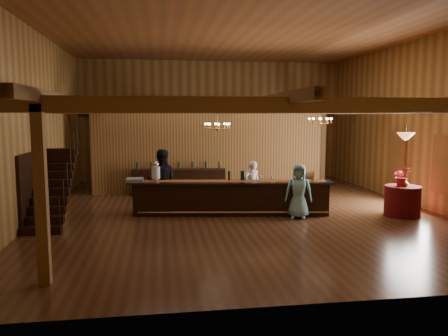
{
  "coord_description": "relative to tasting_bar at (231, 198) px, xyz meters",
  "views": [
    {
      "loc": [
        -2.43,
        -13.4,
        3.0
      ],
      "look_at": [
        -0.4,
        0.36,
        1.32
      ],
      "focal_mm": 35.0,
      "sensor_mm": 36.0,
      "label": 1
    }
  ],
  "objects": [
    {
      "name": "chandelier_right",
      "position": [
        3.27,
        1.31,
        2.32
      ],
      "size": [
        0.8,
        0.8,
        0.52
      ],
      "color": "#B37729",
      "rests_on": "beam_grid"
    },
    {
      "name": "guest",
      "position": [
        1.88,
        -0.77,
        0.28
      ],
      "size": [
        0.91,
        0.75,
        1.61
      ],
      "primitive_type": "imported",
      "rotation": [
        0.0,
        0.0,
        -0.35
      ],
      "color": "#79C0CA",
      "rests_on": "floor"
    },
    {
      "name": "table_flowers",
      "position": [
        5.04,
        -0.88,
        0.68
      ],
      "size": [
        0.6,
        0.54,
        0.58
      ],
      "primitive_type": "imported",
      "rotation": [
        0.0,
        0.0,
        -0.19
      ],
      "color": "red",
      "rests_on": "round_table"
    },
    {
      "name": "raffle_drum",
      "position": [
        2.31,
        -0.37,
        0.68
      ],
      "size": [
        0.34,
        0.24,
        0.3
      ],
      "color": "brown",
      "rests_on": "tasting_bar"
    },
    {
      "name": "partition_wall",
      "position": [
        -0.18,
        4.02,
        1.03
      ],
      "size": [
        9.0,
        0.18,
        3.1
      ],
      "primitive_type": "cube",
      "color": "brown",
      "rests_on": "floor"
    },
    {
      "name": "bar_bottle_0",
      "position": [
        -0.04,
        0.12,
        0.65
      ],
      "size": [
        0.07,
        0.07,
        0.3
      ],
      "primitive_type": "cylinder",
      "color": "black",
      "rests_on": "tasting_bar"
    },
    {
      "name": "bartender",
      "position": [
        0.8,
        0.72,
        0.26
      ],
      "size": [
        0.66,
        0.53,
        1.56
      ],
      "primitive_type": "imported",
      "rotation": [
        0.0,
        0.0,
        3.45
      ],
      "color": "white",
      "rests_on": "floor"
    },
    {
      "name": "beverage_dispenser",
      "position": [
        -2.25,
        0.36,
        0.79
      ],
      "size": [
        0.26,
        0.26,
        0.6
      ],
      "color": "silver",
      "rests_on": "tasting_bar"
    },
    {
      "name": "round_table",
      "position": [
        5.06,
        -0.94,
        -0.07
      ],
      "size": [
        1.05,
        1.05,
        0.91
      ],
      "primitive_type": "cylinder",
      "color": "#640B0D",
      "rests_on": "floor"
    },
    {
      "name": "floor",
      "position": [
        0.32,
        0.52,
        -0.52
      ],
      "size": [
        14.0,
        14.0,
        0.0
      ],
      "primitive_type": "plane",
      "color": "#412712",
      "rests_on": "ground"
    },
    {
      "name": "wall_left",
      "position": [
        -5.68,
        0.52,
        2.23
      ],
      "size": [
        0.1,
        14.0,
        5.5
      ],
      "primitive_type": "cube",
      "color": "olive",
      "rests_on": "floor"
    },
    {
      "name": "backbar_shelf",
      "position": [
        -1.42,
        3.57,
        -0.03
      ],
      "size": [
        3.54,
        0.97,
        0.99
      ],
      "primitive_type": "cube",
      "rotation": [
        0.0,
        0.0,
        -0.12
      ],
      "color": "black",
      "rests_on": "floor"
    },
    {
      "name": "bar_bottle_2",
      "position": [
        0.4,
        0.06,
        0.65
      ],
      "size": [
        0.07,
        0.07,
        0.3
      ],
      "primitive_type": "cylinder",
      "color": "black",
      "rests_on": "tasting_bar"
    },
    {
      "name": "ceiling",
      "position": [
        0.32,
        0.52,
        4.98
      ],
      "size": [
        14.0,
        14.0,
        0.0
      ],
      "primitive_type": "plane",
      "rotation": [
        3.14,
        0.0,
        0.0
      ],
      "color": "brown",
      "rests_on": "wall_back"
    },
    {
      "name": "window_right_back",
      "position": [
        6.27,
        1.52,
        1.03
      ],
      "size": [
        0.12,
        1.05,
        1.75
      ],
      "primitive_type": "cube",
      "color": "white",
      "rests_on": "wall_right"
    },
    {
      "name": "staircase",
      "position": [
        -5.13,
        -0.22,
        0.48
      ],
      "size": [
        1.0,
        2.8,
        2.0
      ],
      "color": "black",
      "rests_on": "floor"
    },
    {
      "name": "staff_second",
      "position": [
        -2.08,
        0.86,
        0.46
      ],
      "size": [
        0.97,
        0.76,
        1.95
      ],
      "primitive_type": "imported",
      "rotation": [
        0.0,
        0.0,
        3.12
      ],
      "color": "black",
      "rests_on": "floor"
    },
    {
      "name": "floor_plant",
      "position": [
        2.02,
        4.31,
        0.15
      ],
      "size": [
        0.92,
        0.84,
        1.35
      ],
      "primitive_type": "imported",
      "rotation": [
        0.0,
        0.0,
        -0.41
      ],
      "color": "#3F6F2A",
      "rests_on": "floor"
    },
    {
      "name": "wall_right",
      "position": [
        6.32,
        0.52,
        2.23
      ],
      "size": [
        0.1,
        14.0,
        5.5
      ],
      "primitive_type": "cube",
      "color": "olive",
      "rests_on": "floor"
    },
    {
      "name": "tasting_bar",
      "position": [
        0.0,
        0.0,
        0.0
      ],
      "size": [
        6.19,
        1.6,
        1.04
      ],
      "rotation": [
        0.0,
        0.0,
        -0.14
      ],
      "color": "black",
      "rests_on": "floor"
    },
    {
      "name": "support_posts",
      "position": [
        0.32,
        0.02,
        1.08
      ],
      "size": [
        9.2,
        10.2,
        3.2
      ],
      "color": "brown",
      "rests_on": "floor"
    },
    {
      "name": "backroom_boxes",
      "position": [
        0.03,
        6.02,
        0.01
      ],
      "size": [
        4.1,
        0.6,
        1.1
      ],
      "color": "black",
      "rests_on": "floor"
    },
    {
      "name": "table_vase",
      "position": [
        5.1,
        -0.97,
        0.54
      ],
      "size": [
        0.17,
        0.17,
        0.31
      ],
      "primitive_type": "imported",
      "rotation": [
        0.0,
        0.0,
        -0.1
      ],
      "color": "#B37729",
      "rests_on": "round_table"
    },
    {
      "name": "pendant_lamp",
      "position": [
        5.06,
        -0.94,
        1.88
      ],
      "size": [
        0.52,
        0.52,
        0.9
      ],
      "color": "#B37729",
      "rests_on": "beam_grid"
    },
    {
      "name": "chandelier_left",
      "position": [
        -0.29,
        0.96,
        2.16
      ],
      "size": [
        0.8,
        0.8,
        0.68
      ],
      "color": "#B37729",
      "rests_on": "beam_grid"
    },
    {
      "name": "bar_bottle_1",
      "position": [
        0.35,
        0.07,
        0.65
      ],
      "size": [
        0.07,
        0.07,
        0.3
      ],
      "primitive_type": "cylinder",
      "color": "black",
      "rests_on": "tasting_bar"
    },
    {
      "name": "beam_grid",
      "position": [
        0.32,
        1.02,
        2.72
      ],
      "size": [
        11.9,
        13.9,
        0.39
      ],
      "color": "brown",
      "rests_on": "wall_left"
    },
    {
      "name": "glass_rack_tray",
      "position": [
        -2.87,
        0.35,
        0.55
      ],
      "size": [
        0.5,
        0.5,
        0.1
      ],
      "primitive_type": "cube",
      "color": "gray",
      "rests_on": "tasting_bar"
    },
    {
      "name": "wall_front",
      "position": [
        0.32,
        -6.48,
        2.23
      ],
      "size": [
        12.0,
        0.1,
        5.5
      ],
      "primitive_type": "cube",
      "color": "olive",
      "rests_on": "floor"
    },
    {
      "name": "window_right_front",
      "position": [
        6.27,
        -1.08,
        1.03
      ],
      "size": [
        0.12,
        1.05,
        1.75
      ],
      "primitive_type": "cube",
      "color": "white",
      "rests_on": "wall_right"
    },
    {
      "name": "wall_back",
      "position": [
        0.32,
        7.52,
        2.23
      ],
      "size": [
        12.0,
        0.1,
        5.5
      ],
      "primitive_type": "cube",
      "color": "olive",
      "rests_on": "floor"
    }
  ]
}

